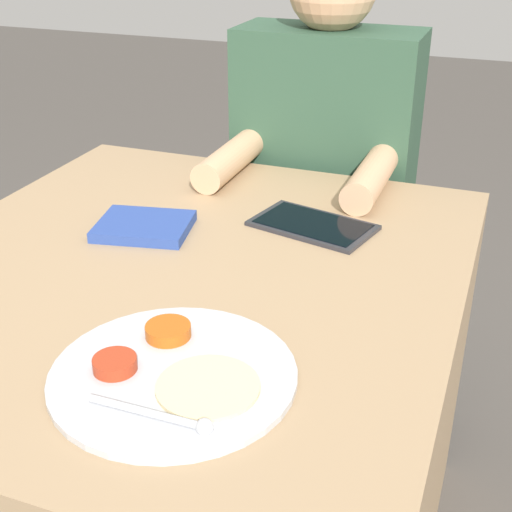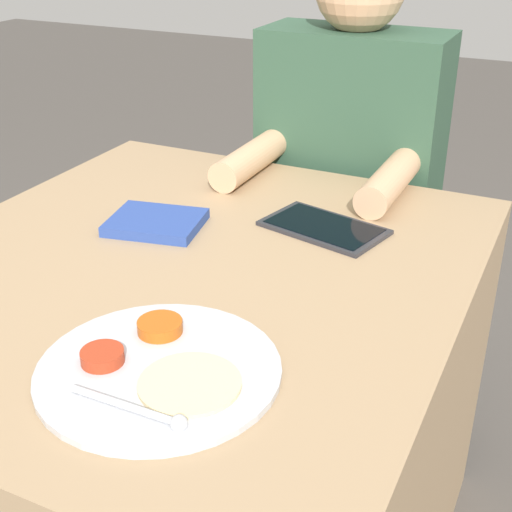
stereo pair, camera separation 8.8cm
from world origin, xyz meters
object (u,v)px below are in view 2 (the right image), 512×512
(person_diner, at_px, (345,221))
(thali_tray, at_px, (158,369))
(tablet_device, at_px, (324,227))
(red_notebook, at_px, (156,223))

(person_diner, bearing_deg, thali_tray, -86.29)
(tablet_device, bearing_deg, person_diner, 102.77)
(red_notebook, distance_m, person_diner, 0.63)
(red_notebook, xyz_separation_m, person_diner, (0.20, 0.57, -0.19))
(tablet_device, distance_m, person_diner, 0.49)
(red_notebook, bearing_deg, tablet_device, 23.60)
(red_notebook, distance_m, tablet_device, 0.32)
(red_notebook, height_order, tablet_device, red_notebook)
(thali_tray, xyz_separation_m, person_diner, (-0.06, 0.97, -0.19))
(tablet_device, height_order, person_diner, person_diner)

